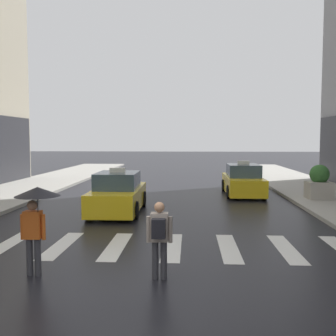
# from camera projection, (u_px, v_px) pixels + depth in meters

# --- Properties ---
(ground_plane) EXTENTS (160.00, 160.00, 0.00)m
(ground_plane) POSITION_uv_depth(u_px,v_px,m) (126.00, 288.00, 7.67)
(ground_plane) COLOR black
(crosswalk_markings) EXTENTS (11.30, 2.80, 0.01)m
(crosswalk_markings) POSITION_uv_depth(u_px,v_px,m) (144.00, 246.00, 10.66)
(crosswalk_markings) COLOR silver
(crosswalk_markings) RESTS_ON ground
(taxi_lead) EXTENTS (1.97, 4.56, 1.80)m
(taxi_lead) POSITION_uv_depth(u_px,v_px,m) (118.00, 194.00, 15.57)
(taxi_lead) COLOR yellow
(taxi_lead) RESTS_ON ground
(taxi_second) EXTENTS (1.94, 4.55, 1.80)m
(taxi_second) POSITION_uv_depth(u_px,v_px,m) (243.00, 181.00, 20.34)
(taxi_second) COLOR yellow
(taxi_second) RESTS_ON ground
(pedestrian_with_umbrella) EXTENTS (0.96, 0.96, 1.94)m
(pedestrian_with_umbrella) POSITION_uv_depth(u_px,v_px,m) (36.00, 207.00, 8.29)
(pedestrian_with_umbrella) COLOR #333338
(pedestrian_with_umbrella) RESTS_ON ground
(pedestrian_with_backpack) EXTENTS (0.55, 0.43, 1.65)m
(pedestrian_with_backpack) POSITION_uv_depth(u_px,v_px,m) (159.00, 234.00, 8.07)
(pedestrian_with_backpack) COLOR #333338
(pedestrian_with_backpack) RESTS_ON ground
(planter_mid_block) EXTENTS (1.10, 1.10, 1.60)m
(planter_mid_block) POSITION_uv_depth(u_px,v_px,m) (319.00, 183.00, 18.12)
(planter_mid_block) COLOR #A8A399
(planter_mid_block) RESTS_ON curb_right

